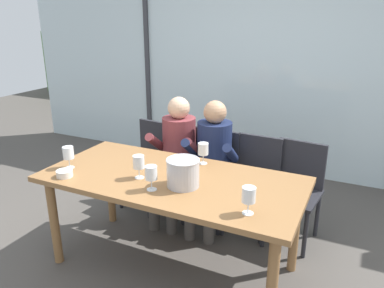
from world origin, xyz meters
TOP-DOWN VIEW (x-y plane):
  - ground at (0.00, 1.00)m, footprint 14.00×14.00m
  - window_glass_panel at (0.00, 2.29)m, footprint 7.14×0.03m
  - window_mullion_left at (-1.61, 2.27)m, footprint 0.06×0.06m
  - hillside_vineyard at (0.00, 6.26)m, footprint 13.14×2.40m
  - dining_table at (0.00, 0.00)m, footprint 1.94×0.92m
  - chair_near_curtain at (-0.72, 0.86)m, footprint 0.49×0.49m
  - chair_left_of_center at (-0.39, 0.87)m, footprint 0.45×0.45m
  - chair_center at (-0.01, 0.87)m, footprint 0.48×0.48m
  - chair_right_of_center at (0.40, 0.86)m, footprint 0.46×0.46m
  - chair_near_window_right at (0.77, 0.86)m, footprint 0.49×0.49m
  - person_maroon_top at (-0.35, 0.73)m, footprint 0.48×0.63m
  - person_navy_polo at (0.02, 0.73)m, footprint 0.49×0.63m
  - ice_bucket_primary at (0.15, -0.10)m, footprint 0.24×0.24m
  - tasting_bowl at (-0.72, -0.34)m, footprint 0.12×0.12m
  - wine_glass_by_left_taster at (-0.21, -0.11)m, footprint 0.08×0.08m
  - wine_glass_near_bucket at (-0.02, -0.24)m, footprint 0.08×0.08m
  - wine_glass_center_pour at (0.67, -0.27)m, footprint 0.08×0.08m
  - wine_glass_by_right_taster at (-0.81, -0.19)m, footprint 0.08×0.08m
  - wine_glass_spare_empty at (0.10, 0.34)m, footprint 0.08×0.08m

SIDE VIEW (x-z plane):
  - ground at x=0.00m, z-range 0.00..0.00m
  - chair_near_curtain at x=-0.72m, z-range 0.07..0.95m
  - chair_left_of_center at x=-0.39m, z-range 0.07..0.95m
  - chair_center at x=-0.01m, z-range 0.07..0.95m
  - chair_right_of_center at x=0.40m, z-range 0.07..0.95m
  - chair_near_window_right at x=0.77m, z-range 0.07..0.95m
  - person_maroon_top at x=-0.35m, z-range 0.08..1.28m
  - person_navy_polo at x=0.02m, z-range 0.08..1.28m
  - dining_table at x=0.00m, z-range 0.30..1.08m
  - hillside_vineyard at x=0.00m, z-range 0.00..1.54m
  - tasting_bowl at x=-0.72m, z-range 0.78..0.83m
  - ice_bucket_primary at x=0.15m, z-range 0.78..0.98m
  - wine_glass_by_left_taster at x=-0.21m, z-range 0.81..0.98m
  - wine_glass_by_right_taster at x=-0.81m, z-range 0.81..0.98m
  - wine_glass_spare_empty at x=0.10m, z-range 0.81..0.98m
  - wine_glass_near_bucket at x=-0.02m, z-range 0.81..0.99m
  - wine_glass_center_pour at x=0.67m, z-range 0.81..0.99m
  - window_glass_panel at x=0.00m, z-range 0.00..2.60m
  - window_mullion_left at x=-1.61m, z-range 0.00..2.60m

